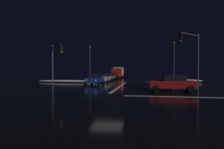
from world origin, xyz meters
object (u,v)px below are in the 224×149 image
Objects in this scene: sedan_blue at (95,79)px; sedan_gray at (110,77)px; traffic_signal_nw at (56,57)px; traffic_signal_ne at (191,50)px; box_truck at (118,72)px; sedan_silver at (104,78)px; sedan_black at (114,76)px; streetlamp_left_far at (90,60)px; sedan_red_crossing at (172,83)px; streetlamp_right_far at (174,58)px.

sedan_gray is at bearing 89.91° from sedan_blue.
sedan_gray is at bearing 73.56° from traffic_signal_nw.
traffic_signal_ne is (12.51, -2.71, 3.71)m from sedan_blue.
sedan_gray is 12.71m from box_truck.
sedan_silver is 12.84m from sedan_black.
streetlamp_left_far is (-6.54, -6.16, 3.18)m from box_truck.
box_truck reaches higher than sedan_black.
sedan_blue is at bearing 30.23° from traffic_signal_nw.
traffic_signal_ne is at bearing -36.27° from sedan_silver.
traffic_signal_ne is (12.49, -15.77, 3.71)m from sedan_gray.
streetlamp_right_far is (4.69, 26.87, 4.37)m from sedan_red_crossing.
sedan_blue is 13.06m from sedan_gray.
sedan_red_crossing is at bearing -74.00° from box_truck.
streetlamp_left_far is (-6.48, 13.16, 4.09)m from sedan_silver.
sedan_silver is at bearing 62.65° from traffic_signal_nw.
traffic_signal_nw is at bearing -85.45° from streetlamp_left_far.
traffic_signal_nw is at bearing -101.41° from sedan_black.
streetlamp_right_far is 1.06× the size of streetlamp_left_far.
box_truck is at bearing 89.69° from sedan_blue.
sedan_red_crossing is 27.62m from streetlamp_right_far.
streetlamp_right_far is at bearing 85.42° from traffic_signal_ne.
traffic_signal_nw reaches higher than sedan_red_crossing.
streetlamp_right_far is at bearing 53.85° from sedan_blue.
sedan_blue is 0.51× the size of streetlamp_left_far.
sedan_blue is 13.33m from traffic_signal_ne.
sedan_red_crossing is at bearing -64.77° from sedan_gray.
streetlamp_left_far reaches higher than sedan_black.
sedan_blue is 0.66× the size of traffic_signal_ne.
sedan_silver is 19.86m from streetlamp_right_far.
sedan_red_crossing is at bearing -37.21° from sedan_blue.
sedan_red_crossing is 0.77× the size of traffic_signal_nw.
streetlamp_left_far reaches higher than traffic_signal_nw.
traffic_signal_ne is at bearing 57.62° from sedan_red_crossing.
sedan_silver is 6.65m from sedan_gray.
sedan_blue is at bearing -89.40° from sedan_black.
traffic_signal_nw is at bearing -130.37° from streetlamp_right_far.
sedan_gray is 0.52× the size of box_truck.
traffic_signal_ne is 17.16m from traffic_signal_nw.
sedan_red_crossing is at bearing -17.89° from traffic_signal_nw.
box_truck is (0.12, 12.67, 0.91)m from sedan_gray.
box_truck is 34.37m from sedan_red_crossing.
sedan_red_crossing is at bearing -55.19° from sedan_silver.
sedan_silver is at bearing -90.17° from box_truck.
sedan_gray is 20.46m from traffic_signal_ne.
traffic_signal_ne is at bearing -51.61° from sedan_gray.
sedan_silver is 16.69m from sedan_red_crossing.
sedan_gray is (0.02, 13.06, 0.00)m from sedan_blue.
sedan_red_crossing is 0.51× the size of streetlamp_left_far.
streetlamp_right_far reaches higher than box_truck.
streetlamp_right_far reaches higher than sedan_red_crossing.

